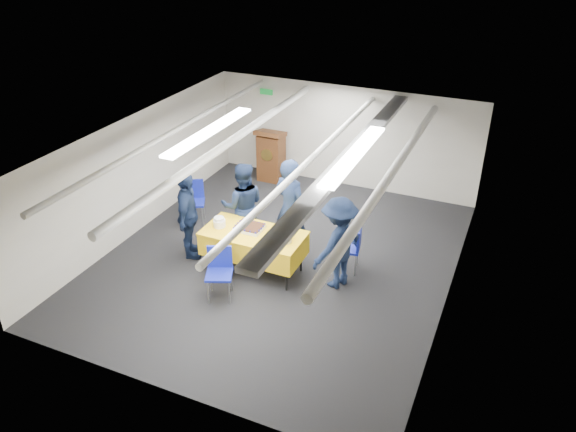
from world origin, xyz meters
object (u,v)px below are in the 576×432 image
object	(u,v)px
chair_right	(353,244)
sailor_d	(339,243)
serving_table	(254,243)
chair_left	(194,197)
podium	(271,155)
chair_near	(220,267)
sailor_b	(243,206)
sailor_a	(290,209)
sailor_c	(188,216)
sheet_cake	(249,227)

from	to	relation	value
chair_right	sailor_d	size ratio (longest dim) A/B	0.54
serving_table	chair_left	distance (m)	2.23
serving_table	podium	xyz separation A→B (m)	(-1.35, 3.55, 0.05)
chair_near	chair_left	xyz separation A→B (m)	(-1.73, 1.98, 0.00)
sailor_b	sailor_a	bearing A→B (deg)	155.54
sailor_b	podium	bearing A→B (deg)	-102.25
serving_table	sailor_b	size ratio (longest dim) A/B	1.05
chair_left	chair_right	bearing A→B (deg)	-7.16
chair_near	sailor_b	world-z (taller)	sailor_b
serving_table	podium	distance (m)	3.80
sailor_b	sailor_c	world-z (taller)	sailor_b
chair_right	sailor_b	size ratio (longest dim) A/B	0.52
sailor_a	chair_near	bearing A→B (deg)	86.64
chair_right	chair_near	bearing A→B (deg)	-138.53
chair_left	chair_near	bearing A→B (deg)	-48.87
chair_near	chair_right	xyz separation A→B (m)	(1.75, 1.55, 0.00)
chair_near	podium	bearing A→B (deg)	104.73
sheet_cake	sailor_a	world-z (taller)	sailor_a
podium	sheet_cake	bearing A→B (deg)	-70.45
sheet_cake	chair_near	world-z (taller)	chair_near
serving_table	sheet_cake	xyz separation A→B (m)	(-0.11, 0.07, 0.25)
chair_right	sheet_cake	bearing A→B (deg)	-159.31
serving_table	sailor_c	size ratio (longest dim) A/B	1.07
serving_table	podium	size ratio (longest dim) A/B	1.40
sailor_c	serving_table	bearing A→B (deg)	-109.99
sheet_cake	sailor_d	distance (m)	1.58
chair_near	serving_table	bearing A→B (deg)	77.35
podium	sailor_d	bearing A→B (deg)	-50.07
serving_table	sailor_b	world-z (taller)	sailor_b
serving_table	sailor_d	bearing A→B (deg)	7.59
sheet_cake	chair_right	bearing A→B (deg)	20.69
podium	sailor_a	distance (m)	3.32
sheet_cake	sailor_b	xyz separation A→B (m)	(-0.45, 0.62, 0.03)
podium	chair_left	bearing A→B (deg)	-103.38
podium	sailor_c	distance (m)	3.59
sailor_b	sailor_d	size ratio (longest dim) A/B	1.03
chair_left	sailor_a	xyz separation A→B (m)	(2.29, -0.40, 0.42)
chair_left	sailor_c	size ratio (longest dim) A/B	0.53
serving_table	sailor_d	xyz separation A→B (m)	(1.46, 0.19, 0.25)
sailor_a	sailor_c	world-z (taller)	sailor_a
sheet_cake	serving_table	bearing A→B (deg)	-31.50
podium	sailor_c	xyz separation A→B (m)	(0.06, -3.58, 0.21)
chair_left	sailor_d	size ratio (longest dim) A/B	0.54
sheet_cake	podium	world-z (taller)	podium
sailor_d	sailor_c	bearing A→B (deg)	-61.31
serving_table	sailor_d	world-z (taller)	sailor_d
podium	sailor_c	size ratio (longest dim) A/B	0.76
sheet_cake	podium	bearing A→B (deg)	109.55
chair_right	sailor_c	world-z (taller)	sailor_c
sheet_cake	podium	distance (m)	3.70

